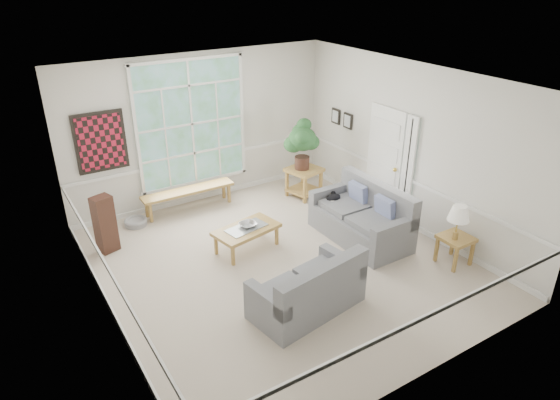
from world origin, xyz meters
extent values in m
cube|color=#B7A896|center=(0.00, 0.00, -0.01)|extent=(5.50, 6.00, 0.01)
cube|color=white|center=(0.00, 0.00, 3.00)|extent=(5.50, 6.00, 0.02)
cube|color=silver|center=(0.00, 3.00, 1.50)|extent=(5.50, 0.02, 3.00)
cube|color=silver|center=(0.00, -3.00, 1.50)|extent=(5.50, 0.02, 3.00)
cube|color=silver|center=(-2.75, 0.00, 1.50)|extent=(0.02, 6.00, 3.00)
cube|color=silver|center=(2.75, 0.00, 1.50)|extent=(0.02, 6.00, 3.00)
cube|color=white|center=(-0.20, 2.96, 1.65)|extent=(2.30, 0.08, 2.40)
cube|color=white|center=(2.71, 0.60, 1.05)|extent=(0.08, 0.90, 2.10)
cube|color=white|center=(2.71, -0.03, 1.15)|extent=(0.08, 0.26, 1.90)
cube|color=maroon|center=(-1.95, 2.95, 1.60)|extent=(0.90, 0.06, 1.10)
cube|color=black|center=(2.71, 1.75, 1.55)|extent=(0.04, 0.26, 0.32)
cube|color=black|center=(2.71, 2.15, 1.55)|extent=(0.04, 0.26, 0.32)
cube|color=slate|center=(1.63, -0.05, 0.50)|extent=(0.96, 1.85, 1.00)
cube|color=slate|center=(-0.34, -1.20, 0.43)|extent=(1.71, 1.06, 0.87)
cube|color=#A27B3B|center=(-0.27, 0.69, 0.21)|extent=(1.21, 0.81, 0.41)
imported|color=#95969A|center=(-0.22, 0.72, 0.46)|extent=(0.39, 0.39, 0.09)
cube|color=#A27B3B|center=(-0.51, 2.65, 0.22)|extent=(1.86, 0.37, 0.43)
cube|color=#A27B3B|center=(1.80, 1.96, 0.31)|extent=(0.76, 0.76, 0.63)
cube|color=#A27B3B|center=(2.40, -1.50, 0.25)|extent=(0.49, 0.49, 0.50)
cylinder|color=gray|center=(-1.63, 2.57, 0.06)|extent=(0.45, 0.45, 0.13)
cube|color=#392017|center=(-2.31, 1.93, 0.51)|extent=(0.38, 0.33, 1.02)
ellipsoid|color=black|center=(1.52, 0.60, 0.58)|extent=(0.34, 0.27, 0.14)
camera|label=1|loc=(-3.73, -5.91, 4.52)|focal=32.00mm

